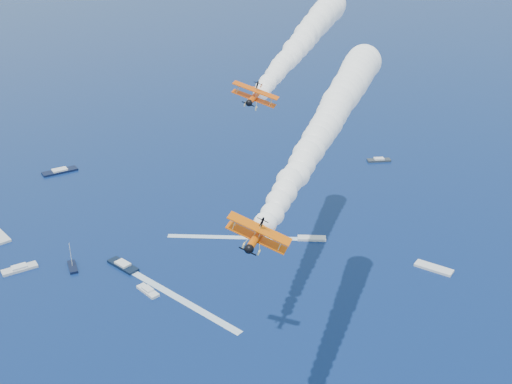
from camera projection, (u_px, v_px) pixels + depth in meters
biplane_lead at (255, 96)px, 101.68m from camera, size 10.85×11.38×7.22m
biplane_trail at (258, 235)px, 70.68m from camera, size 10.56×11.15×7.27m
smoke_trail_lead at (303, 40)px, 130.07m from camera, size 72.44×70.80×12.42m
smoke_trail_trail at (328, 121)px, 98.74m from camera, size 72.39×69.63×12.42m
spectator_boats at (64, 261)px, 168.10m from camera, size 208.66×185.17×0.70m
boat_wakes at (165, 340)px, 138.44m from camera, size 105.37×103.31×0.04m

